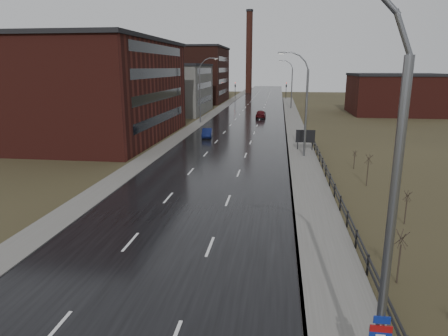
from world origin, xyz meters
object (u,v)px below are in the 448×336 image
(car_near, at_px, (207,133))
(car_far, at_px, (261,114))
(streetlight_main, at_px, (379,214))
(billboard, at_px, (305,137))

(car_near, bearing_deg, car_far, 67.78)
(car_near, distance_m, car_far, 24.48)
(streetlight_main, bearing_deg, billboard, 89.04)
(streetlight_main, relative_size, billboard, 4.74)
(streetlight_main, bearing_deg, car_far, 95.04)
(billboard, bearing_deg, car_near, 150.09)
(streetlight_main, xyz_separation_m, billboard, (0.63, 37.55, -4.33))
(streetlight_main, height_order, billboard, streetlight_main)
(car_far, bearing_deg, streetlight_main, 95.48)
(car_near, bearing_deg, billboard, -36.69)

